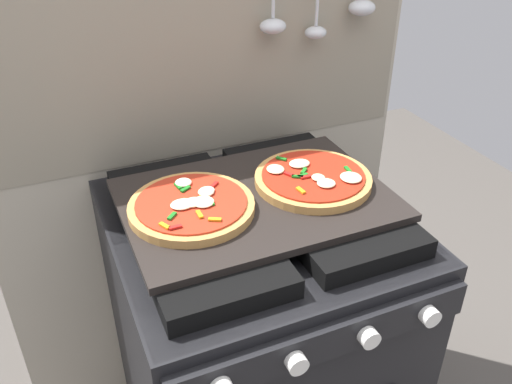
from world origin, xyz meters
name	(u,v)px	position (x,y,z in m)	size (l,w,h in m)	color
kitchen_backsplash	(207,176)	(0.00, 0.33, 0.79)	(1.10, 0.09, 1.55)	#B2A893
stove	(256,354)	(0.00, 0.00, 0.45)	(0.60, 0.64, 0.90)	black
baking_tray	(256,199)	(0.00, 0.00, 0.91)	(0.54, 0.38, 0.02)	black
pizza_left	(192,207)	(-0.14, 0.00, 0.93)	(0.25, 0.25, 0.03)	#C18947
pizza_right	(312,178)	(0.13, 0.00, 0.93)	(0.25, 0.25, 0.03)	#C18947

